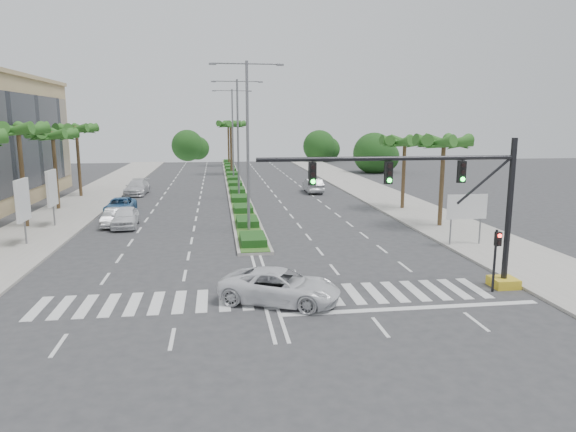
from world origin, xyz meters
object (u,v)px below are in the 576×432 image
at_px(car_right, 313,185).
at_px(car_parked_c, 120,206).
at_px(car_crossing, 280,286).
at_px(car_parked_d, 137,187).
at_px(car_parked_a, 125,217).
at_px(car_parked_b, 115,217).

bearing_deg(car_right, car_parked_c, 30.19).
bearing_deg(car_crossing, car_parked_d, 41.75).
bearing_deg(car_parked_a, car_crossing, -64.66).
distance_m(car_parked_a, car_parked_b, 1.09).
bearing_deg(car_parked_a, car_parked_d, 92.66).
distance_m(car_parked_c, car_right, 22.00).
xyz_separation_m(car_parked_b, car_right, (18.57, 16.26, 0.13)).
bearing_deg(car_parked_c, car_parked_a, -78.03).
xyz_separation_m(car_parked_b, car_crossing, (10.52, -18.57, 0.07)).
bearing_deg(car_right, car_parked_d, -2.86).
relative_size(car_parked_d, car_right, 1.11).
distance_m(car_parked_c, car_crossing, 26.25).
bearing_deg(car_parked_d, car_parked_a, -82.24).
xyz_separation_m(car_parked_c, car_crossing, (11.01, -23.82, 0.05)).
bearing_deg(car_parked_b, car_parked_c, 96.25).
bearing_deg(car_parked_a, car_parked_b, 143.63).
height_order(car_parked_d, car_right, car_right).
bearing_deg(car_crossing, car_parked_c, 49.01).
xyz_separation_m(car_parked_d, car_right, (19.38, -1.03, 0.02)).
bearing_deg(car_parked_b, car_parked_d, 93.64).
height_order(car_parked_a, car_crossing, car_parked_a).
xyz_separation_m(car_parked_a, car_parked_b, (-0.90, 0.60, -0.10)).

